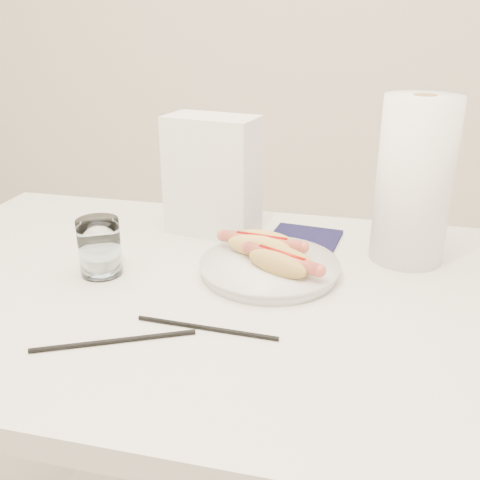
% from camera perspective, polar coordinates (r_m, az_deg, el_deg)
% --- Properties ---
extents(table, '(1.20, 0.80, 0.75)m').
position_cam_1_polar(table, '(1.00, -4.73, -7.54)').
color(table, silver).
rests_on(table, ground).
extents(plate, '(0.32, 0.32, 0.02)m').
position_cam_1_polar(plate, '(1.00, 3.07, -3.02)').
color(plate, silver).
rests_on(plate, table).
extents(hotdog_left, '(0.16, 0.08, 0.04)m').
position_cam_1_polar(hotdog_left, '(1.02, 2.29, -0.48)').
color(hotdog_left, '#E7BE5C').
rests_on(hotdog_left, plate).
extents(hotdog_right, '(0.15, 0.11, 0.04)m').
position_cam_1_polar(hotdog_right, '(0.95, 4.37, -2.28)').
color(hotdog_right, tan).
rests_on(hotdog_right, plate).
extents(water_glass, '(0.08, 0.08, 0.10)m').
position_cam_1_polar(water_glass, '(1.01, -14.40, -0.72)').
color(water_glass, white).
rests_on(water_glass, table).
extents(chopstick_near, '(0.21, 0.11, 0.01)m').
position_cam_1_polar(chopstick_near, '(0.82, -12.96, -10.20)').
color(chopstick_near, black).
rests_on(chopstick_near, table).
extents(chopstick_far, '(0.22, 0.02, 0.01)m').
position_cam_1_polar(chopstick_far, '(0.83, -3.49, -9.12)').
color(chopstick_far, black).
rests_on(chopstick_far, table).
extents(napkin_box, '(0.20, 0.14, 0.25)m').
position_cam_1_polar(napkin_box, '(1.16, -2.87, 6.68)').
color(napkin_box, silver).
rests_on(napkin_box, table).
extents(navy_napkin, '(0.16, 0.16, 0.01)m').
position_cam_1_polar(navy_napkin, '(1.15, 6.64, 0.08)').
color(navy_napkin, '#111033').
rests_on(navy_napkin, table).
extents(paper_towel_roll, '(0.15, 0.15, 0.31)m').
position_cam_1_polar(paper_towel_roll, '(1.06, 17.66, 5.85)').
color(paper_towel_roll, white).
rests_on(paper_towel_roll, table).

